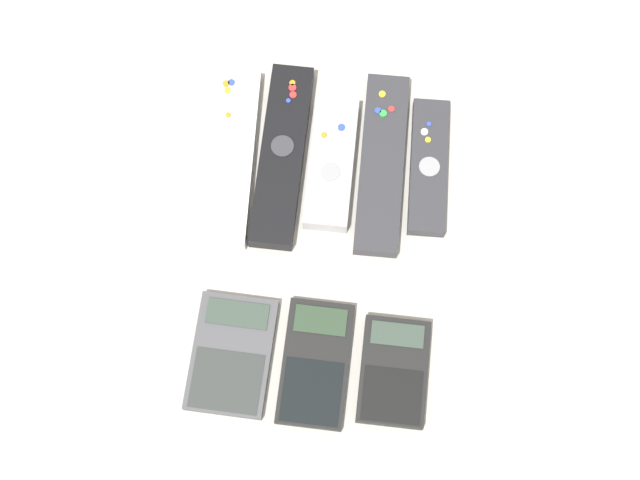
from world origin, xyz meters
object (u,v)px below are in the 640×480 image
remote_1 (282,155)px  remote_4 (429,167)px  calculator_1 (315,363)px  calculator_0 (232,355)px  remote_2 (331,164)px  remote_3 (382,164)px  remote_0 (231,157)px  calculator_2 (394,372)px

remote_1 → remote_4: 0.17m
remote_4 → calculator_1: 0.26m
remote_4 → calculator_0: size_ratio=1.24×
remote_2 → remote_4: bearing=4.6°
remote_1 → remote_3: bearing=1.5°
calculator_0 → calculator_1: (0.09, -0.00, -0.00)m
remote_0 → remote_1: size_ratio=0.97×
remote_0 → remote_1: remote_1 is taller
remote_1 → remote_2: size_ratio=1.41×
remote_4 → calculator_0: bearing=-130.9°
remote_3 → calculator_1: remote_3 is taller
remote_1 → remote_3: size_ratio=1.02×
remote_0 → calculator_0: bearing=-84.3°
remote_0 → remote_3: size_ratio=0.99×
remote_0 → calculator_0: remote_0 is taller
calculator_1 → calculator_0: bearing=-179.2°
calculator_0 → remote_0: bearing=99.6°
remote_2 → remote_3: 0.06m
remote_0 → remote_4: (0.23, 0.01, 0.00)m
calculator_0 → calculator_2: (0.17, -0.00, 0.00)m
calculator_2 → calculator_1: bearing=-179.9°
remote_4 → calculator_1: size_ratio=1.19×
remote_3 → calculator_2: 0.24m
remote_4 → calculator_0: remote_4 is taller
remote_4 → calculator_0: 0.31m
remote_1 → calculator_0: (-0.03, -0.23, -0.00)m
remote_1 → remote_2: 0.06m
remote_4 → calculator_2: (-0.03, -0.24, 0.00)m
remote_0 → calculator_2: same height
remote_2 → remote_3: (0.06, 0.01, -0.00)m
remote_3 → calculator_2: (0.03, -0.24, -0.00)m
remote_3 → calculator_0: remote_3 is taller
remote_0 → calculator_1: size_ratio=1.57×
calculator_0 → remote_1: bearing=85.0°
remote_3 → calculator_0: (-0.15, -0.23, -0.00)m
remote_2 → calculator_0: (-0.09, -0.23, -0.00)m
remote_0 → remote_4: size_ratio=1.32×
remote_2 → calculator_2: 0.25m
remote_0 → calculator_2: (0.20, -0.23, 0.00)m
calculator_1 → remote_4: bearing=67.2°
remote_0 → calculator_2: 0.31m
remote_1 → calculator_2: size_ratio=1.92×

